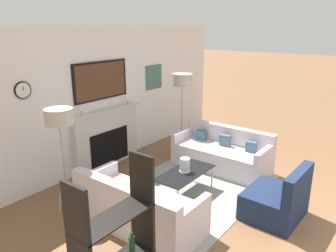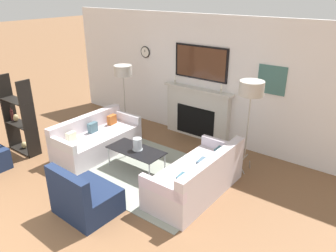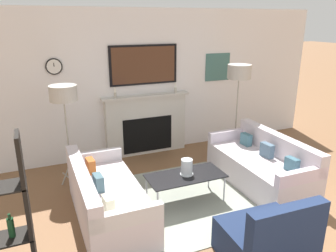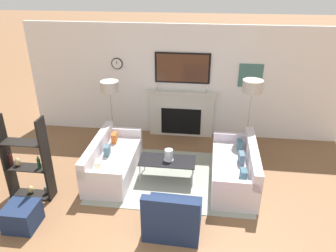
% 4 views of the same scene
% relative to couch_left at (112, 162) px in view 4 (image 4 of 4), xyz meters
% --- Properties ---
extents(fireplace_wall, '(7.55, 0.28, 2.70)m').
position_rel_couch_left_xyz_m(fireplace_wall, '(1.23, 2.02, 0.95)').
color(fireplace_wall, white).
rests_on(fireplace_wall, ground_plane).
extents(area_rug, '(3.08, 2.11, 0.01)m').
position_rel_couch_left_xyz_m(area_rug, '(1.23, -0.00, -0.27)').
color(area_rug, gray).
rests_on(area_rug, ground_plane).
extents(couch_left, '(0.81, 1.82, 0.75)m').
position_rel_couch_left_xyz_m(couch_left, '(0.00, 0.00, 0.00)').
color(couch_left, silver).
rests_on(couch_left, ground_plane).
extents(couch_right, '(0.84, 1.85, 0.79)m').
position_rel_couch_left_xyz_m(couch_right, '(2.46, -0.00, 0.01)').
color(couch_right, silver).
rests_on(couch_right, ground_plane).
extents(armchair, '(0.89, 0.78, 0.82)m').
position_rel_couch_left_xyz_m(armchair, '(1.40, -1.47, -0.01)').
color(armchair, '#1B2847').
rests_on(armchair, ground_plane).
extents(coffee_table, '(1.10, 0.52, 0.41)m').
position_rel_couch_left_xyz_m(coffee_table, '(1.13, -0.02, 0.11)').
color(coffee_table, black).
rests_on(coffee_table, ground_plane).
extents(hurricane_candle, '(0.19, 0.19, 0.23)m').
position_rel_couch_left_xyz_m(hurricane_candle, '(1.16, -0.00, 0.24)').
color(hurricane_candle, silver).
rests_on(hurricane_candle, coffee_table).
extents(floor_lamp_left, '(0.40, 0.40, 1.59)m').
position_rel_couch_left_xyz_m(floor_lamp_left, '(-0.30, 1.17, 1.17)').
color(floor_lamp_left, '#9E998E').
rests_on(floor_lamp_left, ground_plane).
extents(floor_lamp_right, '(0.43, 0.43, 1.74)m').
position_rel_couch_left_xyz_m(floor_lamp_right, '(2.76, 1.17, 1.30)').
color(floor_lamp_right, '#9E998E').
rests_on(floor_lamp_right, ground_plane).
extents(shelf_unit, '(0.79, 0.28, 1.59)m').
position_rel_couch_left_xyz_m(shelf_unit, '(-1.26, -0.89, 0.42)').
color(shelf_unit, black).
rests_on(shelf_unit, ground_plane).
extents(ottoman, '(0.50, 0.50, 0.40)m').
position_rel_couch_left_xyz_m(ottoman, '(-1.02, -1.66, -0.08)').
color(ottoman, '#1B2847').
rests_on(ottoman, ground_plane).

